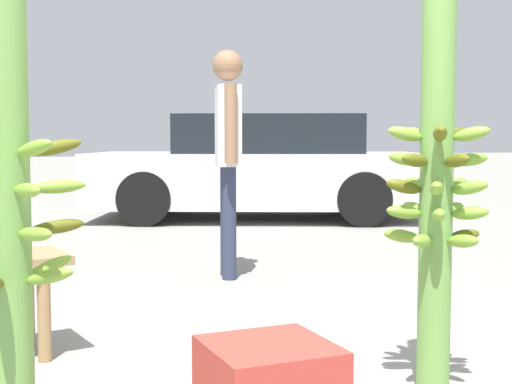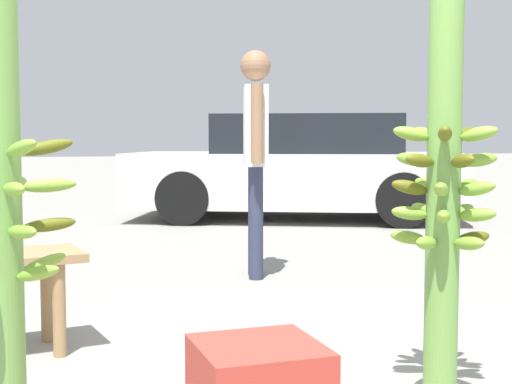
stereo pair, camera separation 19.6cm
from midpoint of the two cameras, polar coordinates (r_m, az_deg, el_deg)
banana_stalk_left at (r=2.12m, az=-17.30°, el=-2.38°), size 0.43×0.42×1.49m
banana_stalk_center at (r=2.81m, az=16.70°, el=-0.41°), size 0.40×0.40×1.52m
vendor_person at (r=5.08m, az=1.07°, el=4.17°), size 0.26×0.54×1.62m
parked_car at (r=8.92m, az=4.02°, el=1.90°), size 4.43×3.33×1.29m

